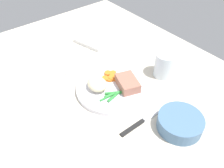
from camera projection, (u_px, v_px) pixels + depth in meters
The scene contains 11 objects.
dining_table at pixel (108, 87), 82.93cm from camera, with size 120.00×90.00×2.00cm.
dinner_plate at pixel (112, 88), 79.94cm from camera, with size 25.16×25.16×1.60cm, color white.
meat_portion at pixel (128, 83), 78.17cm from camera, with size 8.78×6.05×3.24cm, color #A86B56.
mashed_potatoes at pixel (97, 84), 77.34cm from camera, with size 7.41×6.16×3.82cm, color beige.
carrot_slices at pixel (112, 76), 82.46cm from camera, with size 6.40×6.93×1.20cm.
green_beans at pixel (113, 95), 75.70cm from camera, with size 4.23×8.68×0.89cm.
fork at pixel (84, 66), 90.17cm from camera, with size 1.44×16.60×0.40cm.
knife at pixel (145, 119), 70.54cm from camera, with size 1.70×20.50×0.64cm.
water_glass at pixel (164, 66), 83.86cm from camera, with size 7.36×7.36×9.09cm.
salad_bowl at pixel (180, 122), 66.88cm from camera, with size 13.16×13.16×4.26cm.
napkin at pixel (93, 40), 102.77cm from camera, with size 13.71×10.81×1.63cm, color white.
Camera 1 is at (48.52, -36.64, 57.43)cm, focal length 37.35 mm.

